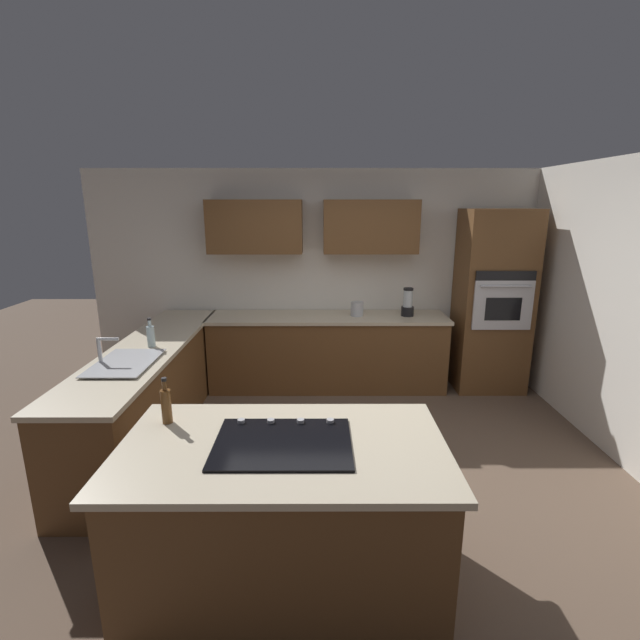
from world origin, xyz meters
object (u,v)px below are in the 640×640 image
at_px(wall_oven, 492,302).
at_px(kettle, 357,309).
at_px(sink_unit, 124,362).
at_px(oil_bottle, 166,405).
at_px(dish_soap_bottle, 151,335).
at_px(blender, 408,304).
at_px(cooktop, 283,442).

distance_m(wall_oven, kettle, 1.60).
distance_m(sink_unit, oil_bottle, 1.25).
bearing_deg(dish_soap_bottle, wall_oven, -161.82).
bearing_deg(wall_oven, dish_soap_bottle, 18.18).
distance_m(blender, dish_soap_bottle, 2.88).
bearing_deg(oil_bottle, wall_oven, -137.76).
xyz_separation_m(wall_oven, sink_unit, (3.68, 1.67, -0.15)).
xyz_separation_m(blender, dish_soap_bottle, (2.62, 1.20, -0.03)).
height_order(sink_unit, cooktop, sink_unit).
xyz_separation_m(sink_unit, blender, (-2.68, -1.68, 0.13)).
relative_size(kettle, dish_soap_bottle, 0.61).
distance_m(kettle, dish_soap_bottle, 2.35).
bearing_deg(oil_bottle, cooktop, 160.86).
xyz_separation_m(kettle, oil_bottle, (1.38, 2.72, 0.03)).
xyz_separation_m(cooktop, oil_bottle, (0.72, -0.25, 0.11)).
bearing_deg(kettle, cooktop, 77.54).
bearing_deg(cooktop, kettle, -102.46).
relative_size(cooktop, blender, 2.27).
bearing_deg(dish_soap_bottle, oil_bottle, 112.89).
height_order(kettle, dish_soap_bottle, dish_soap_bottle).
height_order(wall_oven, kettle, wall_oven).
height_order(cooktop, dish_soap_bottle, dish_soap_bottle).
distance_m(cooktop, dish_soap_bottle, 2.24).
relative_size(sink_unit, dish_soap_bottle, 2.54).
height_order(kettle, oil_bottle, oil_bottle).
bearing_deg(cooktop, sink_unit, -42.15).
bearing_deg(blender, cooktop, 67.07).
xyz_separation_m(sink_unit, kettle, (-2.08, -1.68, 0.07)).
height_order(sink_unit, blender, blender).
bearing_deg(oil_bottle, dish_soap_bottle, -67.11).
relative_size(sink_unit, oil_bottle, 2.40).
distance_m(wall_oven, cooktop, 3.72).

